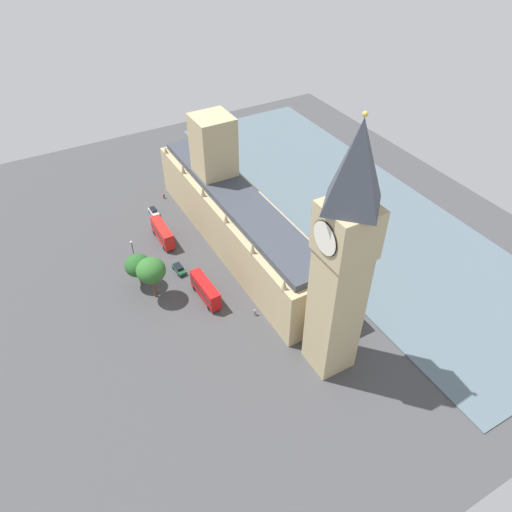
% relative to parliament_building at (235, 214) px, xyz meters
% --- Properties ---
extents(ground_plane, '(148.52, 148.52, 0.00)m').
position_rel_parliament_building_xyz_m(ground_plane, '(1.99, 1.93, -8.57)').
color(ground_plane, '#424244').
extents(river_thames, '(44.58, 133.66, 0.25)m').
position_rel_parliament_building_xyz_m(river_thames, '(-34.98, 1.93, -8.44)').
color(river_thames, slate).
rests_on(river_thames, ground).
extents(parliament_building, '(13.47, 68.21, 29.96)m').
position_rel_parliament_building_xyz_m(parliament_building, '(0.00, 0.00, 0.00)').
color(parliament_building, tan).
rests_on(parliament_building, ground).
extents(clock_tower, '(8.48, 8.48, 51.53)m').
position_rel_parliament_building_xyz_m(clock_tower, '(1.54, 42.34, 18.07)').
color(clock_tower, tan).
rests_on(clock_tower, ground).
extents(car_white_trailing, '(1.88, 4.26, 1.74)m').
position_rel_parliament_building_xyz_m(car_white_trailing, '(14.14, -21.84, -7.68)').
color(car_white_trailing, silver).
rests_on(car_white_trailing, ground).
extents(double_decker_bus_midblock, '(2.73, 10.52, 4.75)m').
position_rel_parliament_building_xyz_m(double_decker_bus_midblock, '(16.13, -9.29, -5.93)').
color(double_decker_bus_midblock, red).
rests_on(double_decker_bus_midblock, ground).
extents(car_dark_green_corner, '(2.15, 4.57, 1.74)m').
position_rel_parliament_building_xyz_m(car_dark_green_corner, '(17.17, 3.69, -7.68)').
color(car_dark_green_corner, '#19472D').
rests_on(car_dark_green_corner, ground).
extents(double_decker_bus_near_tower, '(2.94, 10.58, 4.75)m').
position_rel_parliament_building_xyz_m(double_decker_bus_near_tower, '(15.29, 14.99, -5.93)').
color(double_decker_bus_near_tower, red).
rests_on(double_decker_bus_near_tower, ground).
extents(pedestrian_kerbside, '(0.64, 0.67, 1.59)m').
position_rel_parliament_building_xyz_m(pedestrian_kerbside, '(8.78, -27.97, -7.85)').
color(pedestrian_kerbside, maroon).
rests_on(pedestrian_kerbside, ground).
extents(pedestrian_by_river_gate, '(0.69, 0.71, 1.72)m').
position_rel_parliament_building_xyz_m(pedestrian_by_river_gate, '(8.20, 24.89, -7.79)').
color(pedestrian_by_river_gate, gray).
rests_on(pedestrian_by_river_gate, ground).
extents(plane_tree_leading, '(5.92, 5.92, 8.34)m').
position_rel_parliament_building_xyz_m(plane_tree_leading, '(26.47, 3.51, -2.77)').
color(plane_tree_leading, brown).
rests_on(plane_tree_leading, ground).
extents(plane_tree_opposite_hall, '(6.45, 6.45, 10.64)m').
position_rel_parliament_building_xyz_m(plane_tree_opposite_hall, '(25.02, 8.90, -0.71)').
color(plane_tree_opposite_hall, brown).
rests_on(plane_tree_opposite_hall, ground).
extents(street_lamp_far_end, '(0.56, 0.56, 5.80)m').
position_rel_parliament_building_xyz_m(street_lamp_far_end, '(25.03, -5.75, -4.47)').
color(street_lamp_far_end, black).
rests_on(street_lamp_far_end, ground).
extents(street_lamp_under_trees, '(0.56, 0.56, 5.98)m').
position_rel_parliament_building_xyz_m(street_lamp_under_trees, '(24.64, 0.94, -4.36)').
color(street_lamp_under_trees, black).
rests_on(street_lamp_under_trees, ground).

